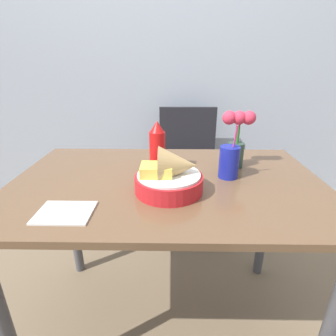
{
  "coord_description": "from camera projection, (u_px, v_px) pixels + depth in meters",
  "views": [
    {
      "loc": [
        0.02,
        -0.91,
        1.16
      ],
      "look_at": [
        0.0,
        -0.03,
        0.8
      ],
      "focal_mm": 28.0,
      "sensor_mm": 36.0,
      "label": 1
    }
  ],
  "objects": [
    {
      "name": "ground_plane",
      "position": [
        167.0,
        318.0,
        1.28
      ],
      "size": [
        12.0,
        12.0,
        0.0
      ],
      "primitive_type": "plane",
      "color": "#7A664C"
    },
    {
      "name": "wall_window",
      "position": [
        170.0,
        40.0,
        1.82
      ],
      "size": [
        7.0,
        0.06,
        2.6
      ],
      "color": "#9EA8B7",
      "rests_on": "ground_plane"
    },
    {
      "name": "ketchup_bottle",
      "position": [
        157.0,
        147.0,
        1.05
      ],
      "size": [
        0.06,
        0.06,
        0.21
      ],
      "color": "red",
      "rests_on": "dining_table"
    },
    {
      "name": "chair_far_window",
      "position": [
        188.0,
        159.0,
        1.86
      ],
      "size": [
        0.4,
        0.4,
        0.87
      ],
      "color": "black",
      "rests_on": "ground_plane"
    },
    {
      "name": "napkin",
      "position": [
        65.0,
        213.0,
        0.78
      ],
      "size": [
        0.16,
        0.13,
        0.01
      ],
      "color": "white",
      "rests_on": "dining_table"
    },
    {
      "name": "food_basket",
      "position": [
        171.0,
        176.0,
        0.89
      ],
      "size": [
        0.23,
        0.23,
        0.16
      ],
      "color": "red",
      "rests_on": "dining_table"
    },
    {
      "name": "dining_table",
      "position": [
        167.0,
        204.0,
        1.04
      ],
      "size": [
        1.18,
        0.75,
        0.74
      ],
      "color": "brown",
      "rests_on": "ground_plane"
    },
    {
      "name": "drink_cup",
      "position": [
        229.0,
        163.0,
        1.0
      ],
      "size": [
        0.08,
        0.08,
        0.21
      ],
      "color": "#192399",
      "rests_on": "dining_table"
    },
    {
      "name": "flower_vase",
      "position": [
        237.0,
        136.0,
        1.08
      ],
      "size": [
        0.13,
        0.07,
        0.24
      ],
      "color": "#2D4738",
      "rests_on": "dining_table"
    }
  ]
}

